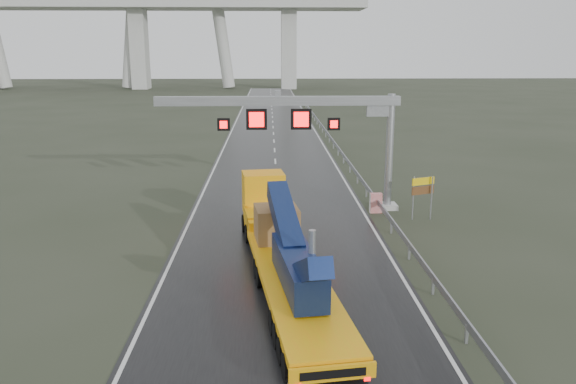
{
  "coord_description": "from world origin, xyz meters",
  "views": [
    {
      "loc": [
        -0.57,
        -16.1,
        9.64
      ],
      "look_at": [
        0.32,
        9.71,
        3.2
      ],
      "focal_mm": 35.0,
      "sensor_mm": 36.0,
      "label": 1
    }
  ],
  "objects_px": {
    "heavy_haul_truck": "(280,238)",
    "striped_barrier": "(376,203)",
    "exit_sign_pair": "(423,190)",
    "sign_gantry": "(313,120)"
  },
  "relations": [
    {
      "from": "heavy_haul_truck",
      "to": "striped_barrier",
      "type": "xyz_separation_m",
      "value": [
        6.1,
        9.22,
        -0.92
      ]
    },
    {
      "from": "striped_barrier",
      "to": "exit_sign_pair",
      "type": "bearing_deg",
      "value": -34.36
    },
    {
      "from": "sign_gantry",
      "to": "striped_barrier",
      "type": "distance_m",
      "value": 6.4
    },
    {
      "from": "sign_gantry",
      "to": "heavy_haul_truck",
      "type": "height_order",
      "value": "sign_gantry"
    },
    {
      "from": "sign_gantry",
      "to": "exit_sign_pair",
      "type": "relative_size",
      "value": 5.73
    },
    {
      "from": "heavy_haul_truck",
      "to": "exit_sign_pair",
      "type": "bearing_deg",
      "value": 34.33
    },
    {
      "from": "sign_gantry",
      "to": "exit_sign_pair",
      "type": "distance_m",
      "value": 7.78
    },
    {
      "from": "heavy_haul_truck",
      "to": "striped_barrier",
      "type": "distance_m",
      "value": 11.1
    },
    {
      "from": "heavy_haul_truck",
      "to": "striped_barrier",
      "type": "bearing_deg",
      "value": 48.96
    },
    {
      "from": "sign_gantry",
      "to": "heavy_haul_truck",
      "type": "relative_size",
      "value": 0.88
    }
  ]
}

